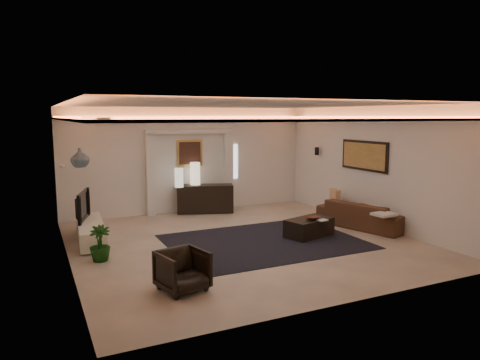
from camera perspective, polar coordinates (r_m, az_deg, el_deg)
name	(u,v)px	position (r m, az deg, el deg)	size (l,w,h in m)	color
floor	(243,242)	(9.70, 0.45, -7.86)	(7.00, 7.00, 0.00)	beige
ceiling	(244,105)	(9.32, 0.47, 9.53)	(7.00, 7.00, 0.00)	white
wall_back	(189,160)	(12.63, -6.45, 2.54)	(7.00, 7.00, 0.00)	silver
wall_front	(352,204)	(6.47, 14.04, -3.03)	(7.00, 7.00, 0.00)	silver
wall_left	(66,186)	(8.51, -21.31, -0.70)	(7.00, 7.00, 0.00)	silver
wall_right	(373,167)	(11.36, 16.59, 1.62)	(7.00, 7.00, 0.00)	silver
cove_soffit	(244,119)	(9.32, 0.47, 7.81)	(7.00, 7.00, 0.04)	silver
daylight_slit	(234,162)	(13.11, -0.82, 2.36)	(0.25, 0.03, 1.00)	white
area_rug	(264,242)	(9.70, 3.11, -7.83)	(4.00, 3.00, 0.01)	black
pilaster_left	(150,175)	(12.25, -11.37, 0.61)	(0.22, 0.20, 2.20)	silver
pilaster_right	(228,171)	(12.99, -1.48, 1.19)	(0.22, 0.20, 2.20)	silver
alcove_header	(190,131)	(12.48, -6.36, 6.16)	(2.52, 0.20, 0.12)	silver
painting_frame	(190,153)	(12.58, -6.42, 3.43)	(0.74, 0.04, 0.74)	tan
painting_canvas	(190,153)	(12.56, -6.39, 3.43)	(0.62, 0.02, 0.62)	#4C2D1E
art_panel_frame	(364,156)	(11.54, 15.54, 3.01)	(0.04, 1.64, 0.74)	black
art_panel_gold	(363,156)	(11.52, 15.44, 3.00)	(0.02, 1.50, 0.62)	tan
wall_sconce	(317,151)	(12.98, 9.75, 3.64)	(0.12, 0.12, 0.22)	black
wall_niche	(63,166)	(9.87, -21.61, 1.61)	(0.10, 0.55, 0.04)	silver
console	(205,199)	(12.49, -4.47, -2.36)	(1.54, 0.48, 0.77)	black
lamp_left	(179,176)	(12.05, -7.78, 0.52)	(0.23, 0.23, 0.51)	beige
lamp_right	(195,174)	(12.46, -5.74, 0.81)	(0.28, 0.28, 0.62)	#FFEDC5
media_ledge	(91,231)	(10.19, -18.45, -6.19)	(0.52, 2.07, 0.39)	white
tv	(78,204)	(10.37, -19.88, -2.93)	(0.15, 1.11, 0.64)	black
figurine	(80,205)	(10.97, -19.74, -3.03)	(0.13, 0.13, 0.36)	black
ginger_jar	(80,158)	(9.40, -19.71, 2.68)	(0.36, 0.36, 0.38)	#3D5065
plant	(100,244)	(8.77, -17.41, -7.72)	(0.37, 0.37, 0.67)	#123A0D
sofa	(362,215)	(11.25, 15.30, -4.26)	(0.84, 2.15, 0.63)	black
throw_blanket	(384,214)	(10.29, 17.89, -4.16)	(0.48, 0.39, 0.05)	white
throw_pillow	(335,198)	(12.02, 12.00, -2.20)	(0.14, 0.45, 0.45)	tan
coffee_table	(309,227)	(10.18, 8.78, -5.98)	(1.08, 0.59, 0.40)	black
bowl	(312,218)	(10.03, 9.21, -4.79)	(0.30, 0.30, 0.07)	#4B2718
magazine	(322,220)	(9.98, 10.45, -5.02)	(0.22, 0.16, 0.03)	silver
armchair	(183,271)	(7.09, -7.33, -11.36)	(0.68, 0.70, 0.64)	black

